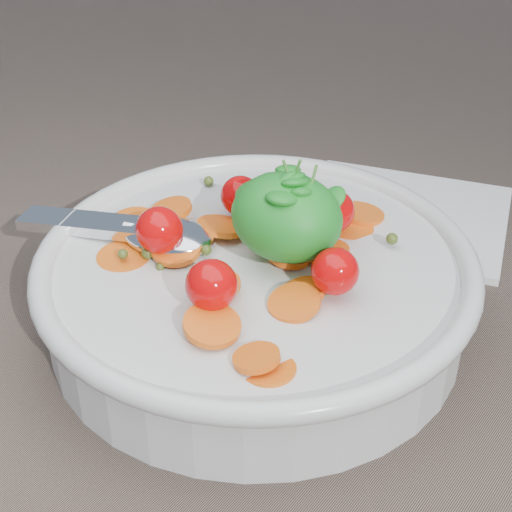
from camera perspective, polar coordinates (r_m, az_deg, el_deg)
The scene contains 3 objects.
ground at distance 0.61m, azimuth -0.49°, elevation -3.06°, with size 6.00×6.00×0.00m, color #725F51.
bowl at distance 0.56m, azimuth 0.00°, elevation -2.06°, with size 0.34×0.31×0.13m.
napkin at distance 0.72m, azimuth 10.62°, elevation 2.88°, with size 0.18×0.16×0.01m, color white.
Camera 1 is at (0.29, -0.39, 0.37)m, focal length 55.00 mm.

